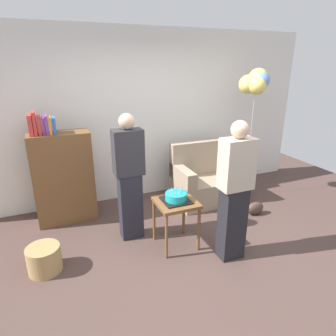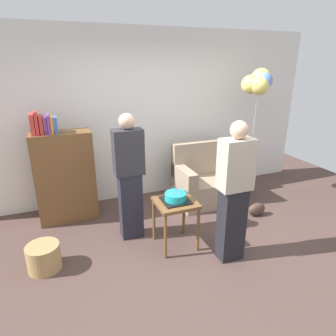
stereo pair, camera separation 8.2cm
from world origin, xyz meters
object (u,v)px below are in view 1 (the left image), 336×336
Objects in this scene: person_holding_cake at (235,192)px; handbag at (255,208)px; person_blowing_candles at (129,178)px; bookshelf at (63,176)px; side_table at (176,208)px; birthday_cake at (176,197)px; wicker_basket at (44,259)px; couch at (206,180)px; balloon_bunch at (256,82)px.

person_holding_cake is 5.82× the size of handbag.
person_blowing_candles and person_holding_cake have the same top height.
bookshelf is 0.98× the size of person_holding_cake.
side_table is at bearing -44.63° from bookshelf.
birthday_cake is 1.56m from handbag.
birthday_cake is (1.20, -1.19, -0.02)m from bookshelf.
birthday_cake is 0.89× the size of wicker_basket.
side_table is (-1.01, -1.01, 0.18)m from couch.
wicker_basket is at bearing -166.08° from balloon_bunch.
side_table is at bearing -152.40° from balloon_bunch.
person_holding_cake is (0.50, -0.45, 0.31)m from side_table.
bookshelf reaches higher than couch.
birthday_cake reaches higher than wicker_basket.
person_holding_cake is 1.38m from handbag.
side_table is 1.91× the size of birthday_cake.
person_holding_cake is 2.22m from wicker_basket.
birthday_cake is at bearing 146.00° from side_table.
person_blowing_candles is 2.49m from balloon_bunch.
person_blowing_candles is 0.77× the size of balloon_bunch.
birthday_cake is 0.64m from person_blowing_candles.
birthday_cake is 1.14× the size of handbag.
birthday_cake is at bearing -44.63° from bookshelf.
balloon_bunch is (0.31, 0.66, 1.80)m from handbag.
handbag is (0.43, -0.76, -0.24)m from couch.
wicker_basket is (-0.33, -1.09, -0.53)m from bookshelf.
side_table is at bearing -3.69° from wicker_basket.
wicker_basket is at bearing -177.08° from handbag.
wicker_basket is (-1.53, 0.10, -0.37)m from side_table.
balloon_bunch reaches higher than couch.
side_table is 0.38× the size of person_blowing_candles.
couch is 3.93× the size of handbag.
couch is 0.90m from handbag.
wicker_basket is 3.80m from balloon_bunch.
bookshelf is 0.98× the size of person_blowing_candles.
wicker_basket is at bearing -106.86° from bookshelf.
person_holding_cake is at bearing -43.89° from bookshelf.
person_blowing_candles is at bearing -46.00° from bookshelf.
couch is 3.44× the size of birthday_cake.
bookshelf is 0.76× the size of balloon_bunch.
wicker_basket is at bearing -160.32° from couch.
side_table is at bearing -134.97° from couch.
couch is 1.72m from balloon_bunch.
couch is at bearing 119.46° from handbag.
person_holding_cake reaches higher than bookshelf.
couch is 1.46m from birthday_cake.
handbag is at bearing -60.54° from couch.
couch is 0.67× the size of person_blowing_candles.
person_holding_cake is at bearing -60.98° from person_blowing_candles.
bookshelf is at bearing 135.37° from birthday_cake.
balloon_bunch is (2.20, 0.50, 1.06)m from person_blowing_candles.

